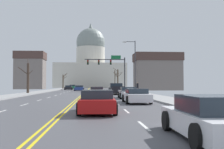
# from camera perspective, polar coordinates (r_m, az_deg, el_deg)

# --- Properties ---
(ground) EXTENTS (20.00, 180.00, 0.20)m
(ground) POSITION_cam_1_polar(r_m,az_deg,el_deg) (39.01, -6.34, -4.28)
(ground) COLOR #47474C
(signal_gantry) EXTENTS (7.91, 0.41, 6.97)m
(signal_gantry) POSITION_cam_1_polar(r_m,az_deg,el_deg) (51.20, -0.35, 2.00)
(signal_gantry) COLOR #28282D
(signal_gantry) RESTS_ON ground
(street_lamp_right) EXTENTS (2.08, 0.24, 8.33)m
(street_lamp_right) POSITION_cam_1_polar(r_m,az_deg,el_deg) (42.23, 4.70, 2.66)
(street_lamp_right) COLOR #333338
(street_lamp_right) RESTS_ON ground
(capitol_building) EXTENTS (30.32, 21.66, 28.94)m
(capitol_building) POSITION_cam_1_polar(r_m,az_deg,el_deg) (117.93, -4.66, 1.74)
(capitol_building) COLOR beige
(capitol_building) RESTS_ON ground
(sedan_near_00) EXTENTS (2.03, 4.27, 1.30)m
(sedan_near_00) POSITION_cam_1_polar(r_m,az_deg,el_deg) (47.28, 0.72, -3.20)
(sedan_near_00) COLOR #6B6056
(sedan_near_00) RESTS_ON ground
(pickup_truck_near_01) EXTENTS (2.28, 5.52, 1.66)m
(pickup_truck_near_01) POSITION_cam_1_polar(r_m,az_deg,el_deg) (40.18, 0.96, -3.21)
(pickup_truck_near_01) COLOR black
(pickup_truck_near_01) RESTS_ON ground
(sedan_near_02) EXTENTS (2.07, 4.71, 1.17)m
(sedan_near_02) POSITION_cam_1_polar(r_m,az_deg,el_deg) (34.22, -3.28, -3.69)
(sedan_near_02) COLOR #B71414
(sedan_near_02) RESTS_ON ground
(sedan_near_03) EXTENTS (2.04, 4.40, 1.21)m
(sedan_near_03) POSITION_cam_1_polar(r_m,az_deg,el_deg) (28.44, 3.46, -3.98)
(sedan_near_03) COLOR #9EA3A8
(sedan_near_03) RESTS_ON ground
(sedan_near_04) EXTENTS (2.00, 4.58, 1.16)m
(sedan_near_04) POSITION_cam_1_polar(r_m,az_deg,el_deg) (21.54, 5.29, -4.67)
(sedan_near_04) COLOR silver
(sedan_near_04) RESTS_ON ground
(sedan_near_05) EXTENTS (2.04, 4.31, 1.22)m
(sedan_near_05) POSITION_cam_1_polar(r_m,az_deg,el_deg) (14.11, -3.23, -5.96)
(sedan_near_05) COLOR #B71414
(sedan_near_05) RESTS_ON ground
(sedan_near_06) EXTENTS (2.06, 4.38, 1.22)m
(sedan_near_06) POSITION_cam_1_polar(r_m,az_deg,el_deg) (7.97, 20.68, -8.87)
(sedan_near_06) COLOR silver
(sedan_near_06) RESTS_ON ground
(sedan_oncoming_00) EXTENTS (2.14, 4.46, 1.20)m
(sedan_oncoming_00) POSITION_cam_1_polar(r_m,az_deg,el_deg) (60.66, -7.10, -2.96)
(sedan_oncoming_00) COLOR navy
(sedan_oncoming_00) RESTS_ON ground
(sedan_oncoming_01) EXTENTS (2.20, 4.69, 1.14)m
(sedan_oncoming_01) POSITION_cam_1_polar(r_m,az_deg,el_deg) (71.48, -9.42, -2.84)
(sedan_oncoming_01) COLOR black
(sedan_oncoming_01) RESTS_ON ground
(sedan_oncoming_02) EXTENTS (2.07, 4.71, 1.30)m
(sedan_oncoming_02) POSITION_cam_1_polar(r_m,az_deg,el_deg) (81.24, -8.56, -2.71)
(sedan_oncoming_02) COLOR #1E7247
(sedan_oncoming_02) RESTS_ON ground
(flank_building_00) EXTENTS (8.73, 6.35, 11.23)m
(flank_building_00) POSITION_cam_1_polar(r_m,az_deg,el_deg) (83.19, -17.28, 0.88)
(flank_building_00) COLOR slate
(flank_building_00) RESTS_ON ground
(flank_building_01) EXTENTS (11.51, 6.66, 9.13)m
(flank_building_01) POSITION_cam_1_polar(r_m,az_deg,el_deg) (66.06, 9.79, 0.64)
(flank_building_01) COLOR slate
(flank_building_01) RESTS_ON ground
(bare_tree_00) EXTENTS (2.74, 1.37, 5.90)m
(bare_tree_00) POSITION_cam_1_polar(r_m,az_deg,el_deg) (74.11, 1.27, -0.89)
(bare_tree_00) COLOR #4C3D2D
(bare_tree_00) RESTS_ON ground
(bare_tree_01) EXTENTS (1.59, 2.34, 4.79)m
(bare_tree_01) POSITION_cam_1_polar(r_m,az_deg,el_deg) (81.88, -10.52, -1.42)
(bare_tree_01) COLOR brown
(bare_tree_01) RESTS_ON ground
(bare_tree_02) EXTENTS (2.10, 1.51, 5.97)m
(bare_tree_02) POSITION_cam_1_polar(r_m,az_deg,el_deg) (85.51, 0.68, -0.82)
(bare_tree_02) COLOR #4C3D2D
(bare_tree_02) RESTS_ON ground
(bare_tree_03) EXTENTS (2.14, 1.89, 5.38)m
(bare_tree_03) POSITION_cam_1_polar(r_m,az_deg,el_deg) (43.26, -17.77, -0.62)
(bare_tree_03) COLOR #423328
(bare_tree_03) RESTS_ON ground
(pedestrian_00) EXTENTS (0.35, 0.34, 1.71)m
(pedestrian_00) POSITION_cam_1_polar(r_m,az_deg,el_deg) (41.95, 5.55, -2.67)
(pedestrian_00) COLOR black
(pedestrian_00) RESTS_ON ground
(bicycle_parked) EXTENTS (0.12, 1.77, 0.85)m
(bicycle_parked) POSITION_cam_1_polar(r_m,az_deg,el_deg) (41.90, 4.96, -3.50)
(bicycle_parked) COLOR black
(bicycle_parked) RESTS_ON ground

